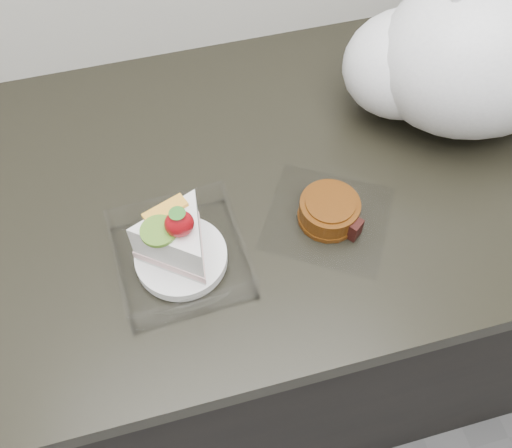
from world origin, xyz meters
TOP-DOWN VIEW (x-y plane):
  - counter at (0.00, 1.69)m, footprint 2.04×0.64m
  - cake_tray at (-0.08, 1.57)m, footprint 0.18×0.18m
  - mooncake_wrap at (0.14, 1.58)m, footprint 0.23×0.23m
  - plastic_bag at (0.40, 1.74)m, footprint 0.39×0.30m

SIDE VIEW (x-z plane):
  - counter at x=0.00m, z-range 0.00..0.90m
  - mooncake_wrap at x=0.14m, z-range 0.90..0.94m
  - cake_tray at x=-0.08m, z-range 0.87..1.00m
  - plastic_bag at x=0.40m, z-range 0.87..1.17m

